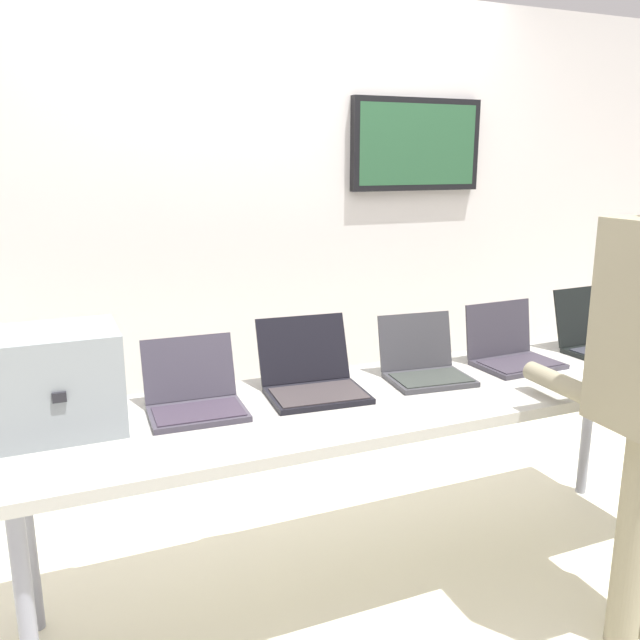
{
  "coord_description": "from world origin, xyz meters",
  "views": [
    {
      "loc": [
        -1.15,
        -2.04,
        1.64
      ],
      "look_at": [
        -0.2,
        0.18,
        1.05
      ],
      "focal_mm": 37.24,
      "sensor_mm": 36.0,
      "label": 1
    }
  ],
  "objects_px": {
    "workbench": "(387,407)",
    "laptop_station_2": "(424,364)",
    "laptop_station_0": "(194,396)",
    "laptop_station_1": "(312,377)",
    "coffee_mug": "(597,374)",
    "laptop_station_3": "(511,351)",
    "equipment_box": "(57,381)",
    "laptop_station_4": "(600,339)"
  },
  "relations": [
    {
      "from": "workbench",
      "to": "laptop_station_3",
      "type": "relative_size",
      "value": 7.89
    },
    {
      "from": "workbench",
      "to": "laptop_station_3",
      "type": "distance_m",
      "value": 0.67
    },
    {
      "from": "laptop_station_1",
      "to": "laptop_station_2",
      "type": "xyz_separation_m",
      "value": [
        0.47,
        -0.02,
        -0.0
      ]
    },
    {
      "from": "laptop_station_3",
      "to": "laptop_station_4",
      "type": "height_order",
      "value": "laptop_station_4"
    },
    {
      "from": "laptop_station_1",
      "to": "equipment_box",
      "type": "bearing_deg",
      "value": -179.58
    },
    {
      "from": "laptop_station_2",
      "to": "coffee_mug",
      "type": "distance_m",
      "value": 0.65
    },
    {
      "from": "laptop_station_3",
      "to": "laptop_station_0",
      "type": "bearing_deg",
      "value": -179.69
    },
    {
      "from": "laptop_station_0",
      "to": "laptop_station_3",
      "type": "height_order",
      "value": "laptop_station_3"
    },
    {
      "from": "laptop_station_2",
      "to": "coffee_mug",
      "type": "bearing_deg",
      "value": -31.92
    },
    {
      "from": "laptop_station_1",
      "to": "coffee_mug",
      "type": "height_order",
      "value": "laptop_station_1"
    },
    {
      "from": "laptop_station_1",
      "to": "coffee_mug",
      "type": "distance_m",
      "value": 1.09
    },
    {
      "from": "workbench",
      "to": "laptop_station_2",
      "type": "height_order",
      "value": "laptop_station_2"
    },
    {
      "from": "laptop_station_0",
      "to": "laptop_station_1",
      "type": "relative_size",
      "value": 0.87
    },
    {
      "from": "equipment_box",
      "to": "laptop_station_3",
      "type": "distance_m",
      "value": 1.78
    },
    {
      "from": "laptop_station_2",
      "to": "laptop_station_3",
      "type": "bearing_deg",
      "value": 2.14
    },
    {
      "from": "workbench",
      "to": "laptop_station_4",
      "type": "height_order",
      "value": "laptop_station_4"
    },
    {
      "from": "workbench",
      "to": "laptop_station_1",
      "type": "relative_size",
      "value": 7.18
    },
    {
      "from": "workbench",
      "to": "laptop_station_3",
      "type": "height_order",
      "value": "laptop_station_3"
    },
    {
      "from": "workbench",
      "to": "laptop_station_2",
      "type": "bearing_deg",
      "value": 23.71
    },
    {
      "from": "laptop_station_0",
      "to": "equipment_box",
      "type": "bearing_deg",
      "value": 178.94
    },
    {
      "from": "laptop_station_2",
      "to": "workbench",
      "type": "bearing_deg",
      "value": -156.29
    },
    {
      "from": "equipment_box",
      "to": "coffee_mug",
      "type": "relative_size",
      "value": 4.06
    },
    {
      "from": "laptop_station_1",
      "to": "laptop_station_4",
      "type": "xyz_separation_m",
      "value": [
        1.39,
        -0.02,
        0.0
      ]
    },
    {
      "from": "workbench",
      "to": "coffee_mug",
      "type": "height_order",
      "value": "coffee_mug"
    },
    {
      "from": "laptop_station_0",
      "to": "laptop_station_4",
      "type": "height_order",
      "value": "laptop_station_4"
    },
    {
      "from": "workbench",
      "to": "laptop_station_4",
      "type": "distance_m",
      "value": 1.14
    },
    {
      "from": "laptop_station_2",
      "to": "laptop_station_3",
      "type": "xyz_separation_m",
      "value": [
        0.43,
        0.02,
        0.0
      ]
    },
    {
      "from": "laptop_station_2",
      "to": "laptop_station_1",
      "type": "bearing_deg",
      "value": 177.17
    },
    {
      "from": "laptop_station_1",
      "to": "coffee_mug",
      "type": "bearing_deg",
      "value": -19.76
    },
    {
      "from": "coffee_mug",
      "to": "laptop_station_2",
      "type": "bearing_deg",
      "value": 148.08
    },
    {
      "from": "workbench",
      "to": "laptop_station_0",
      "type": "height_order",
      "value": "laptop_station_0"
    },
    {
      "from": "laptop_station_1",
      "to": "laptop_station_3",
      "type": "height_order",
      "value": "laptop_station_1"
    },
    {
      "from": "workbench",
      "to": "laptop_station_2",
      "type": "relative_size",
      "value": 8.11
    },
    {
      "from": "laptop_station_3",
      "to": "laptop_station_4",
      "type": "xyz_separation_m",
      "value": [
        0.48,
        -0.01,
        0.0
      ]
    },
    {
      "from": "equipment_box",
      "to": "laptop_station_1",
      "type": "distance_m",
      "value": 0.88
    },
    {
      "from": "equipment_box",
      "to": "workbench",
      "type": "bearing_deg",
      "value": -5.63
    },
    {
      "from": "laptop_station_4",
      "to": "coffee_mug",
      "type": "bearing_deg",
      "value": -136.41
    },
    {
      "from": "equipment_box",
      "to": "laptop_station_2",
      "type": "xyz_separation_m",
      "value": [
        1.34,
        -0.02,
        -0.11
      ]
    },
    {
      "from": "laptop_station_0",
      "to": "laptop_station_2",
      "type": "distance_m",
      "value": 0.91
    },
    {
      "from": "laptop_station_0",
      "to": "laptop_station_1",
      "type": "height_order",
      "value": "laptop_station_1"
    },
    {
      "from": "laptop_station_0",
      "to": "laptop_station_1",
      "type": "distance_m",
      "value": 0.44
    },
    {
      "from": "laptop_station_4",
      "to": "coffee_mug",
      "type": "distance_m",
      "value": 0.5
    }
  ]
}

